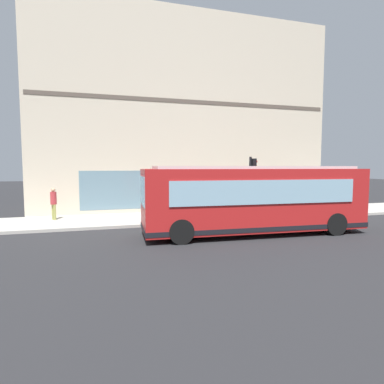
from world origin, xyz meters
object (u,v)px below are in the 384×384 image
at_px(pedestrian_by_light_pole, 54,201).
at_px(traffic_light_near_corner, 252,175).
at_px(pedestrian_near_building_entrance, 291,196).
at_px(city_bus_nearside, 254,200).
at_px(fire_hydrant, 232,208).
at_px(pedestrian_near_hydrant, 158,199).
at_px(newspaper_vending_box, 271,205).

bearing_deg(pedestrian_by_light_pole, traffic_light_near_corner, -101.50).
bearing_deg(pedestrian_near_building_entrance, city_bus_nearside, 132.38).
height_order(fire_hydrant, pedestrian_near_building_entrance, pedestrian_near_building_entrance).
bearing_deg(city_bus_nearside, pedestrian_near_hydrant, 34.01).
height_order(traffic_light_near_corner, pedestrian_near_hydrant, traffic_light_near_corner).
xyz_separation_m(city_bus_nearside, pedestrian_near_hydrant, (5.22, 3.52, -0.37)).
height_order(city_bus_nearside, traffic_light_near_corner, traffic_light_near_corner).
bearing_deg(pedestrian_near_building_entrance, fire_hydrant, 83.40).
bearing_deg(pedestrian_near_building_entrance, pedestrian_near_hydrant, 84.87).
distance_m(city_bus_nearside, newspaper_vending_box, 6.15).
bearing_deg(pedestrian_by_light_pole, pedestrian_near_hydrant, -93.24).
bearing_deg(newspaper_vending_box, fire_hydrant, 88.07).
height_order(pedestrian_near_hydrant, newspaper_vending_box, pedestrian_near_hydrant).
height_order(fire_hydrant, pedestrian_near_hydrant, pedestrian_near_hydrant).
relative_size(traffic_light_near_corner, fire_hydrant, 4.67).
bearing_deg(city_bus_nearside, newspaper_vending_box, -37.43).
relative_size(city_bus_nearside, fire_hydrant, 13.71).
xyz_separation_m(pedestrian_by_light_pole, newspaper_vending_box, (-0.72, -12.88, -0.56)).
distance_m(fire_hydrant, newspaper_vending_box, 2.63).
xyz_separation_m(fire_hydrant, pedestrian_near_building_entrance, (-0.44, -3.83, 0.69)).
distance_m(fire_hydrant, pedestrian_by_light_pole, 10.29).
distance_m(pedestrian_near_hydrant, pedestrian_near_building_entrance, 8.46).
distance_m(pedestrian_by_light_pole, newspaper_vending_box, 12.91).
xyz_separation_m(city_bus_nearside, pedestrian_near_building_entrance, (4.47, -4.90, -0.35)).
relative_size(traffic_light_near_corner, newspaper_vending_box, 3.84).
distance_m(city_bus_nearside, pedestrian_by_light_pole, 10.74).
distance_m(pedestrian_near_building_entrance, newspaper_vending_box, 1.39).
distance_m(pedestrian_near_hydrant, pedestrian_by_light_pole, 5.67).
distance_m(traffic_light_near_corner, pedestrian_near_hydrant, 5.63).
distance_m(traffic_light_near_corner, pedestrian_by_light_pole, 11.10).
relative_size(traffic_light_near_corner, pedestrian_by_light_pole, 1.97).
distance_m(fire_hydrant, pedestrian_near_hydrant, 4.65).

